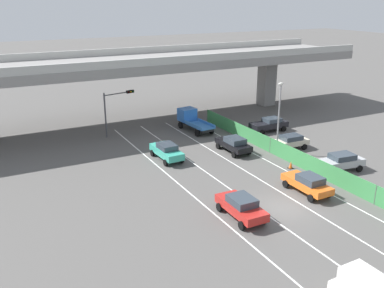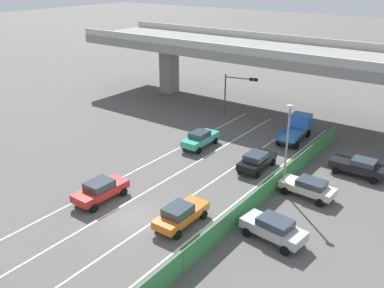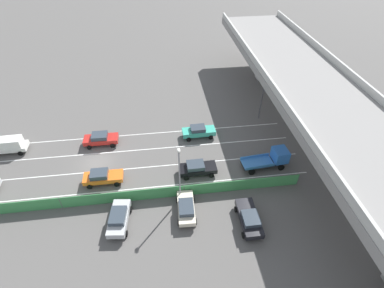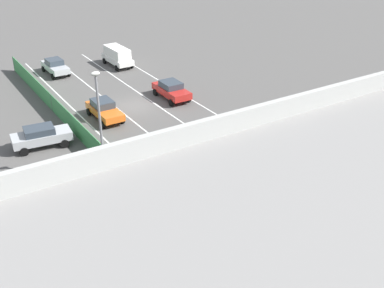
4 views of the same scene
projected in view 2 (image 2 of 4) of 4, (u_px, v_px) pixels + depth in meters
name	position (u px, v px, depth m)	size (l,w,h in m)	color
ground_plane	(133.00, 216.00, 30.80)	(300.00, 300.00, 0.00)	#565451
lane_line_left_edge	(121.00, 178.00, 36.40)	(0.14, 43.60, 0.01)	silver
lane_line_mid_left	(150.00, 189.00, 34.55)	(0.14, 43.60, 0.01)	silver
lane_line_mid_right	(183.00, 202.00, 32.70)	(0.14, 43.60, 0.01)	silver
lane_line_right_edge	(219.00, 216.00, 30.85)	(0.14, 43.60, 0.01)	silver
elevated_overpass	(296.00, 58.00, 48.52)	(59.48, 11.40, 8.85)	gray
green_fence	(240.00, 214.00, 29.62)	(0.10, 39.70, 1.61)	#3D8E4C
car_taxi_orange	(180.00, 214.00, 29.44)	(1.97, 4.51, 1.62)	orange
car_sedan_red	(100.00, 190.00, 32.62)	(2.08, 4.51, 1.66)	red
car_taxi_teal	(200.00, 138.00, 42.44)	(2.04, 4.59, 1.65)	teal
car_sedan_black	(257.00, 160.00, 37.68)	(2.09, 4.49, 1.61)	black
flatbed_truck_blue	(298.00, 127.00, 44.55)	(2.56, 5.70, 2.39)	black
parked_wagon_silver	(274.00, 228.00, 27.80)	(4.50, 2.38, 1.63)	#B2B5B7
parked_sedan_cream	(308.00, 187.00, 33.14)	(4.37, 2.08, 1.51)	beige
parked_sedan_dark	(359.00, 166.00, 36.55)	(4.62, 2.07, 1.61)	black
traffic_light	(237.00, 88.00, 49.76)	(3.92, 1.10, 5.17)	#47474C
street_lamp	(287.00, 141.00, 32.50)	(0.60, 0.36, 7.37)	gray
traffic_cone	(244.00, 203.00, 31.96)	(0.47, 0.47, 0.70)	orange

